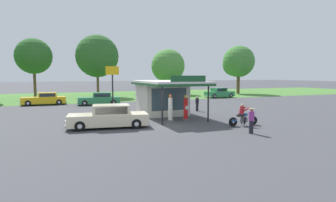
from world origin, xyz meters
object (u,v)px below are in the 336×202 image
Objects in this scene: parked_car_second_row_spare at (44,99)px; bystander_standing_back_lot at (197,103)px; gas_pump_offside at (186,108)px; bystander_chatting_near_pumps at (251,120)px; parked_car_back_row_right at (155,96)px; motorcycle_with_rider at (243,117)px; parked_car_back_row_centre_left at (100,99)px; roadside_pole_sign at (113,82)px; featured_classic_sedan at (109,117)px; parked_car_back_row_far_left at (219,93)px; gas_pump_nearside at (170,109)px.

parked_car_second_row_spare is 18.90m from bystander_standing_back_lot.
gas_pump_offside is 1.36× the size of bystander_standing_back_lot.
parked_car_back_row_right is at bearing 86.11° from bystander_chatting_near_pumps.
gas_pump_offside reaches higher than motorcycle_with_rider.
parked_car_back_row_centre_left reaches higher than parked_car_second_row_spare.
roadside_pole_sign is at bearing -66.82° from parked_car_second_row_spare.
gas_pump_offside is at bearing -34.02° from roadside_pole_sign.
parked_car_back_row_far_left reaches higher than featured_classic_sedan.
gas_pump_offside is at bearing 125.20° from motorcycle_with_rider.
parked_car_second_row_spare is 0.96× the size of parked_car_back_row_right.
roadside_pole_sign is (5.75, -13.43, 2.30)m from parked_car_second_row_spare.
gas_pump_nearside is 0.40× the size of parked_car_second_row_spare.
featured_classic_sedan reaches higher than bystander_standing_back_lot.
gas_pump_offside reaches higher than bystander_chatting_near_pumps.
parked_car_second_row_spare is at bearing 139.29° from bystander_standing_back_lot.
parked_car_back_row_centre_left is at bearing -168.34° from parked_car_back_row_right.
gas_pump_nearside is at bearing 180.00° from gas_pump_offside.
gas_pump_nearside is at bearing -42.35° from roadside_pole_sign.
parked_car_back_row_far_left is 24.77m from roadside_pole_sign.
motorcycle_with_rider is 24.99m from parked_car_back_row_far_left.
roadside_pole_sign is at bearing -143.55° from parked_car_back_row_far_left.
gas_pump_offside is 1.29× the size of bystander_chatting_near_pumps.
gas_pump_nearside is 0.37× the size of featured_classic_sedan.
featured_classic_sedan is 1.32× the size of roadside_pole_sign.
roadside_pole_sign reaches higher than bystander_chatting_near_pumps.
bystander_standing_back_lot is at bearing 43.57° from gas_pump_nearside.
bystander_chatting_near_pumps is at bearing -100.40° from bystander_standing_back_lot.
parked_car_back_row_right is at bearing 79.33° from gas_pump_offside.
gas_pump_offside is 16.16m from parked_car_back_row_right.
roadside_pole_sign is at bearing 137.12° from motorcycle_with_rider.
featured_classic_sedan is 11.11m from bystander_standing_back_lot.
motorcycle_with_rider is 8.36m from bystander_standing_back_lot.
motorcycle_with_rider is 0.45× the size of parked_car_back_row_far_left.
gas_pump_offside reaches higher than parked_car_back_row_far_left.
parked_car_back_row_centre_left is at bearing -168.88° from parked_car_back_row_far_left.
parked_car_back_row_far_left is at bearing 11.12° from parked_car_back_row_centre_left.
bystander_standing_back_lot reaches higher than parked_car_second_row_spare.
roadside_pole_sign reaches higher than parked_car_back_row_centre_left.
motorcycle_with_rider is at bearing -56.77° from parked_car_second_row_spare.
featured_classic_sedan is 19.13m from parked_car_back_row_right.
roadside_pole_sign reaches higher than gas_pump_nearside.
bystander_chatting_near_pumps is at bearing -93.89° from parked_car_back_row_right.
parked_car_back_row_right is (0.33, 19.65, 0.03)m from motorcycle_with_rider.
parked_car_back_row_right is 15.02m from roadside_pole_sign.
parked_car_back_row_far_left is (14.72, 18.11, -0.21)m from gas_pump_offside.
bystander_standing_back_lot is at bearing 79.60° from bystander_chatting_near_pumps.
gas_pump_offside reaches higher than bystander_standing_back_lot.
parked_car_second_row_spare is 26.11m from bystander_chatting_near_pumps.
featured_classic_sedan is at bearing -95.85° from parked_car_back_row_centre_left.
parked_car_second_row_spare is 1.21× the size of roadside_pole_sign.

